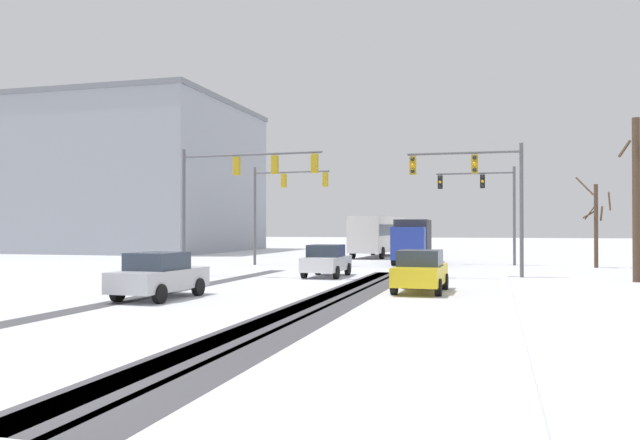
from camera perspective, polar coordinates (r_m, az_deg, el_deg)
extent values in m
cube|color=#4C4C51|center=(21.48, 0.09, -7.31)|extent=(1.19, 28.62, 0.01)
cube|color=#4C4C51|center=(21.57, -0.83, -7.28)|extent=(0.90, 28.62, 0.01)
cube|color=#4C4C51|center=(24.02, -15.14, -6.58)|extent=(0.93, 28.62, 0.01)
cube|color=#4C4C51|center=(21.25, 2.55, -7.38)|extent=(1.06, 28.62, 0.01)
cube|color=white|center=(19.59, 23.16, -7.73)|extent=(4.00, 28.62, 0.12)
cylinder|color=#56565B|center=(43.60, 17.03, 0.36)|extent=(0.18, 0.18, 6.50)
cylinder|color=#56565B|center=(43.73, 13.70, 4.09)|extent=(5.05, 0.16, 0.12)
cube|color=black|center=(43.68, 14.37, 3.37)|extent=(0.32, 0.24, 0.90)
sphere|color=black|center=(43.54, 14.36, 3.78)|extent=(0.20, 0.20, 0.20)
sphere|color=orange|center=(43.52, 14.36, 3.39)|extent=(0.20, 0.20, 0.20)
sphere|color=black|center=(43.50, 14.36, 2.99)|extent=(0.20, 0.20, 0.20)
cube|color=black|center=(43.80, 10.73, 3.35)|extent=(0.32, 0.24, 0.90)
sphere|color=black|center=(43.66, 10.71, 3.76)|extent=(0.20, 0.20, 0.20)
sphere|color=orange|center=(43.64, 10.71, 3.36)|extent=(0.20, 0.20, 0.20)
sphere|color=black|center=(43.62, 10.71, 2.97)|extent=(0.20, 0.20, 0.20)
cylinder|color=#56565B|center=(33.38, -12.12, 0.65)|extent=(0.18, 0.18, 6.50)
cylinder|color=#56565B|center=(31.84, -6.26, 5.85)|extent=(7.48, 0.50, 0.12)
cube|color=#B79319|center=(32.10, -7.48, 4.81)|extent=(0.33, 0.26, 0.90)
sphere|color=black|center=(32.28, -7.36, 5.32)|extent=(0.20, 0.20, 0.20)
sphere|color=orange|center=(32.25, -7.36, 4.79)|extent=(0.20, 0.20, 0.20)
sphere|color=black|center=(32.22, -7.36, 4.25)|extent=(0.20, 0.20, 0.20)
cube|color=#B79319|center=(31.26, -4.07, 4.95)|extent=(0.33, 0.26, 0.90)
sphere|color=black|center=(31.44, -3.96, 5.47)|extent=(0.20, 0.20, 0.20)
sphere|color=orange|center=(31.41, -3.96, 4.93)|extent=(0.20, 0.20, 0.20)
sphere|color=black|center=(31.38, -3.96, 4.38)|extent=(0.20, 0.20, 0.20)
cube|color=#B79319|center=(30.54, -0.48, 5.08)|extent=(0.33, 0.26, 0.90)
sphere|color=black|center=(30.72, -0.39, 5.61)|extent=(0.20, 0.20, 0.20)
sphere|color=orange|center=(30.69, -0.39, 5.06)|extent=(0.20, 0.20, 0.20)
sphere|color=black|center=(30.66, -0.39, 4.50)|extent=(0.20, 0.20, 0.20)
cylinder|color=#56565B|center=(31.61, 17.62, 0.74)|extent=(0.18, 0.18, 6.50)
cylinder|color=#56565B|center=(31.75, 12.71, 5.88)|extent=(5.40, 0.25, 0.12)
cube|color=#B79319|center=(31.69, 13.70, 4.89)|extent=(0.33, 0.25, 0.90)
sphere|color=black|center=(31.56, 13.69, 5.47)|extent=(0.20, 0.20, 0.20)
sphere|color=orange|center=(31.53, 13.69, 4.92)|extent=(0.20, 0.20, 0.20)
sphere|color=black|center=(31.50, 13.70, 4.38)|extent=(0.20, 0.20, 0.20)
cube|color=#B79319|center=(31.84, 8.33, 4.86)|extent=(0.33, 0.25, 0.90)
sphere|color=black|center=(31.72, 8.30, 5.42)|extent=(0.20, 0.20, 0.20)
sphere|color=orange|center=(31.69, 8.30, 4.88)|extent=(0.20, 0.20, 0.20)
sphere|color=black|center=(31.66, 8.30, 4.34)|extent=(0.20, 0.20, 0.20)
cylinder|color=#56565B|center=(42.49, -5.86, 0.36)|extent=(0.18, 0.18, 6.50)
cylinder|color=#56565B|center=(41.62, -2.59, 4.31)|extent=(5.21, 0.43, 0.12)
cube|color=#B79319|center=(41.77, -3.26, 3.53)|extent=(0.33, 0.26, 0.90)
sphere|color=black|center=(41.94, -3.17, 3.93)|extent=(0.20, 0.20, 0.20)
sphere|color=orange|center=(41.92, -3.17, 3.52)|extent=(0.20, 0.20, 0.20)
sphere|color=black|center=(41.90, -3.17, 3.11)|extent=(0.20, 0.20, 0.20)
cube|color=#B79319|center=(40.78, 0.48, 3.64)|extent=(0.33, 0.26, 0.90)
sphere|color=black|center=(40.95, 0.56, 4.04)|extent=(0.20, 0.20, 0.20)
sphere|color=orange|center=(40.93, 0.56, 3.62)|extent=(0.20, 0.20, 0.20)
sphere|color=black|center=(40.91, 0.56, 3.20)|extent=(0.20, 0.20, 0.20)
cube|color=silver|center=(32.13, 0.60, -3.91)|extent=(1.72, 4.11, 0.70)
cube|color=#2D3847|center=(31.95, 0.53, -2.76)|extent=(1.57, 1.91, 0.60)
cylinder|color=black|center=(33.58, -0.19, -4.37)|extent=(0.22, 0.64, 0.64)
cylinder|color=black|center=(33.19, 2.51, -4.41)|extent=(0.22, 0.64, 0.64)
cylinder|color=black|center=(31.15, -1.43, -4.66)|extent=(0.22, 0.64, 0.64)
cylinder|color=black|center=(30.73, 1.47, -4.72)|extent=(0.22, 0.64, 0.64)
cube|color=yellow|center=(24.81, 9.01, -4.86)|extent=(1.78, 4.13, 0.70)
cube|color=#2D3847|center=(24.63, 8.96, -3.38)|extent=(1.60, 1.93, 0.60)
cylinder|color=black|center=(26.21, 7.62, -5.41)|extent=(0.23, 0.64, 0.64)
cylinder|color=black|center=(26.01, 11.15, -5.44)|extent=(0.23, 0.64, 0.64)
cylinder|color=black|center=(23.71, 6.66, -5.91)|extent=(0.23, 0.64, 0.64)
cylinder|color=black|center=(23.49, 10.56, -5.95)|extent=(0.23, 0.64, 0.64)
cube|color=#B7BABF|center=(22.95, -14.18, -5.19)|extent=(1.90, 4.18, 0.70)
cube|color=#2D3847|center=(22.78, -14.37, -3.58)|extent=(1.65, 1.97, 0.60)
cylinder|color=black|center=(24.48, -14.18, -5.73)|extent=(0.25, 0.65, 0.64)
cylinder|color=black|center=(23.66, -10.86, -5.91)|extent=(0.25, 0.65, 0.64)
cylinder|color=black|center=(22.39, -17.69, -6.19)|extent=(0.25, 0.65, 0.64)
cylinder|color=black|center=(21.48, -14.18, -6.44)|extent=(0.25, 0.65, 0.64)
cube|color=silver|center=(54.16, 5.20, -1.26)|extent=(2.92, 11.09, 2.90)
cube|color=#283342|center=(54.15, 5.20, -0.89)|extent=(2.93, 10.21, 0.90)
cylinder|color=black|center=(50.18, 5.58, -2.96)|extent=(0.34, 0.97, 0.96)
cylinder|color=black|center=(50.73, 2.95, -2.94)|extent=(0.34, 0.97, 0.96)
cylinder|color=black|center=(57.18, 7.08, -2.68)|extent=(0.34, 0.97, 0.96)
cylinder|color=black|center=(57.67, 4.76, -2.66)|extent=(0.34, 0.97, 0.96)
cube|color=#233899|center=(41.13, 7.95, -2.08)|extent=(2.19, 2.28, 2.10)
cube|color=#333338|center=(44.81, 8.38, -1.65)|extent=(2.41, 5.28, 2.60)
cylinder|color=black|center=(41.53, 9.40, -3.52)|extent=(0.31, 0.85, 0.84)
cylinder|color=black|center=(41.71, 6.62, -3.51)|extent=(0.31, 0.85, 0.84)
cylinder|color=black|center=(46.21, 9.78, -3.23)|extent=(0.31, 0.85, 0.84)
cylinder|color=black|center=(46.37, 7.28, -3.22)|extent=(0.31, 0.85, 0.84)
cylinder|color=#4C3828|center=(32.34, 26.49, 1.64)|extent=(0.34, 0.34, 7.50)
cylinder|color=#4C3828|center=(32.73, 25.64, 5.80)|extent=(0.74, 0.98, 0.88)
cylinder|color=#4C3828|center=(42.73, 23.51, -0.50)|extent=(0.24, 0.24, 5.15)
cylinder|color=#4C3828|center=(42.33, 22.62, 2.84)|extent=(0.90, 1.52, 1.22)
cylinder|color=#4C3828|center=(42.71, 24.52, 1.54)|extent=(0.44, 1.58, 1.12)
cylinder|color=#4C3828|center=(42.78, 23.92, 0.53)|extent=(0.13, 0.72, 0.91)
cylinder|color=#4C3828|center=(43.09, 23.13, 0.74)|extent=(0.85, 0.55, 1.08)
cylinder|color=#4C3828|center=(43.09, 23.00, 0.48)|extent=(0.89, 0.76, 0.55)
cube|color=#9399A3|center=(70.06, -15.73, 3.42)|extent=(20.35, 21.09, 14.91)
cube|color=slate|center=(71.02, -15.71, 9.63)|extent=(20.65, 21.39, 0.50)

